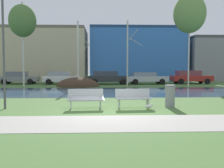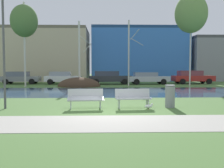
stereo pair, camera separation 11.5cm
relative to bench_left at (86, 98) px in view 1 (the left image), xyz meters
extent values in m
plane|color=#476B33|center=(1.08, 8.78, -0.47)|extent=(120.00, 120.00, 0.00)
cube|color=#9E998E|center=(1.08, -3.10, -0.47)|extent=(60.00, 2.57, 0.01)
cube|color=#33516B|center=(1.08, 8.16, -0.47)|extent=(80.00, 8.16, 0.01)
ellipsoid|color=#423021|center=(-1.67, 13.95, -0.47)|extent=(4.25, 3.25, 1.83)
cube|color=#B2B5B7|center=(0.01, -0.09, -0.02)|extent=(1.63, 0.61, 0.18)
cube|color=#B2B5B7|center=(-0.02, 0.18, 0.20)|extent=(1.60, 0.22, 0.40)
cube|color=#B2B5B7|center=(-0.65, -0.09, -0.25)|extent=(0.08, 0.43, 0.45)
cube|color=#B2B5B7|center=(0.66, 0.02, -0.25)|extent=(0.08, 0.43, 0.45)
cylinder|color=#B2B5B7|center=(-0.65, -0.13, 0.12)|extent=(0.07, 0.28, 0.04)
cylinder|color=#B2B5B7|center=(0.66, -0.02, 0.12)|extent=(0.07, 0.28, 0.04)
cube|color=#B2B5B7|center=(2.16, -0.09, -0.02)|extent=(1.64, 0.62, 0.05)
cube|color=#B2B5B7|center=(2.13, 0.18, 0.20)|extent=(1.60, 0.22, 0.40)
cube|color=#B2B5B7|center=(1.50, -0.09, -0.25)|extent=(0.08, 0.43, 0.45)
cube|color=#B2B5B7|center=(2.80, 0.02, -0.25)|extent=(0.08, 0.43, 0.45)
cylinder|color=#B2B5B7|center=(1.50, -0.13, 0.12)|extent=(0.07, 0.28, 0.04)
cylinder|color=#B2B5B7|center=(2.81, -0.02, 0.12)|extent=(0.07, 0.28, 0.04)
cylinder|color=gray|center=(3.88, 0.19, 0.05)|extent=(0.44, 0.44, 1.03)
torus|color=#494A4C|center=(3.88, 0.19, 0.53)|extent=(0.47, 0.47, 0.04)
ellipsoid|color=white|center=(2.79, -0.29, -0.35)|extent=(0.35, 0.16, 0.16)
sphere|color=white|center=(2.95, -0.29, -0.27)|extent=(0.11, 0.11, 0.11)
cone|color=gold|center=(3.01, -0.29, -0.27)|extent=(0.06, 0.04, 0.04)
cylinder|color=gold|center=(2.81, -0.32, -0.42)|extent=(0.01, 0.01, 0.10)
cylinder|color=gold|center=(2.81, -0.26, -0.42)|extent=(0.01, 0.01, 0.10)
cylinder|color=#4C4C51|center=(-3.60, 0.05, 1.93)|extent=(0.10, 0.10, 4.80)
cylinder|color=beige|center=(-6.96, 13.89, 3.65)|extent=(0.17, 0.17, 8.23)
ellipsoid|color=#4C7038|center=(-6.96, 13.89, 5.95)|extent=(2.62, 2.62, 3.15)
cylinder|color=beige|center=(-1.67, 14.31, 2.78)|extent=(0.19, 0.19, 6.51)
cylinder|color=beige|center=(-0.92, 14.82, 3.39)|extent=(0.98, 1.39, 0.89)
cylinder|color=beige|center=(-1.04, 13.66, 4.10)|extent=(1.21, 1.18, 0.92)
cylinder|color=beige|center=(3.31, 14.30, 2.85)|extent=(0.15, 0.15, 6.64)
cylinder|color=beige|center=(3.98, 14.75, 4.80)|extent=(0.81, 1.15, 0.95)
cylinder|color=beige|center=(4.04, 13.55, 3.93)|extent=(1.49, 1.45, 0.62)
cylinder|color=beige|center=(9.47, 13.94, 4.17)|extent=(0.14, 0.14, 9.29)
ellipsoid|color=#668947|center=(9.47, 13.94, 6.78)|extent=(3.21, 3.21, 3.85)
cube|color=slate|center=(-8.82, 18.26, 0.13)|extent=(4.41, 1.98, 0.56)
cube|color=slate|center=(-9.16, 18.25, 0.68)|extent=(2.50, 1.68, 0.54)
cylinder|color=black|center=(-7.43, 19.22, -0.15)|extent=(0.65, 0.25, 0.64)
cylinder|color=black|center=(-7.35, 17.45, -0.15)|extent=(0.65, 0.25, 0.64)
cylinder|color=black|center=(-10.29, 19.08, -0.15)|extent=(0.65, 0.25, 0.64)
cylinder|color=black|center=(-10.20, 17.31, -0.15)|extent=(0.65, 0.25, 0.64)
cube|color=silver|center=(-3.86, 17.90, 0.15)|extent=(4.19, 2.09, 0.61)
cube|color=#949AAC|center=(-4.18, 17.88, 0.72)|extent=(2.38, 1.77, 0.51)
cylinder|color=black|center=(-2.55, 18.91, -0.15)|extent=(0.65, 0.25, 0.64)
cylinder|color=black|center=(-2.46, 17.02, -0.15)|extent=(0.65, 0.25, 0.64)
cylinder|color=black|center=(-5.25, 18.78, -0.15)|extent=(0.65, 0.25, 0.64)
cylinder|color=black|center=(-5.16, 16.89, -0.15)|extent=(0.65, 0.25, 0.64)
cube|color=#282B30|center=(1.49, 17.44, 0.17)|extent=(4.87, 2.00, 0.64)
cube|color=#2F3648|center=(1.11, 17.42, 0.75)|extent=(2.75, 1.69, 0.54)
cylinder|color=black|center=(3.02, 18.40, -0.15)|extent=(0.65, 0.25, 0.64)
cylinder|color=black|center=(3.11, 16.63, -0.15)|extent=(0.65, 0.25, 0.64)
cylinder|color=black|center=(-0.13, 18.25, -0.15)|extent=(0.65, 0.25, 0.64)
cylinder|color=black|center=(-0.04, 16.48, -0.15)|extent=(0.65, 0.25, 0.64)
cube|color=#B2B5BC|center=(5.89, 17.41, 0.14)|extent=(4.67, 1.93, 0.58)
cube|color=gray|center=(5.52, 17.39, 0.66)|extent=(2.64, 1.63, 0.45)
cylinder|color=black|center=(7.36, 18.33, -0.15)|extent=(0.65, 0.25, 0.64)
cylinder|color=black|center=(7.44, 16.63, -0.15)|extent=(0.65, 0.25, 0.64)
cylinder|color=black|center=(4.33, 18.19, -0.15)|extent=(0.65, 0.25, 0.64)
cylinder|color=black|center=(4.41, 16.48, -0.15)|extent=(0.65, 0.25, 0.64)
cube|color=maroon|center=(11.21, 17.96, 0.17)|extent=(4.77, 1.95, 0.64)
cube|color=brown|center=(10.84, 17.94, 0.78)|extent=(2.70, 1.64, 0.59)
cylinder|color=black|center=(12.72, 18.89, -0.15)|extent=(0.65, 0.25, 0.64)
cylinder|color=black|center=(12.80, 17.17, -0.15)|extent=(0.65, 0.25, 0.64)
cylinder|color=black|center=(9.63, 18.74, -0.15)|extent=(0.65, 0.25, 0.64)
cylinder|color=black|center=(9.71, 17.02, -0.15)|extent=(0.65, 0.25, 0.64)
cube|color=#BCAD8E|center=(-7.97, 26.52, 3.05)|extent=(12.79, 8.77, 7.05)
cube|color=#675F4E|center=(-7.97, 26.52, 6.78)|extent=(12.79, 8.77, 0.40)
cube|color=#3870C6|center=(6.00, 27.57, 3.22)|extent=(13.84, 7.98, 7.37)
cube|color=navy|center=(6.00, 27.57, 7.10)|extent=(13.84, 7.98, 0.40)
camera|label=1|loc=(0.73, -11.37, 1.32)|focal=40.73mm
camera|label=2|loc=(0.85, -11.37, 1.32)|focal=40.73mm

